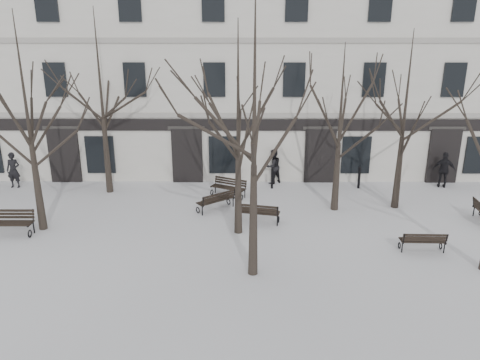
{
  "coord_description": "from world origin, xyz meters",
  "views": [
    {
      "loc": [
        -0.6,
        -15.88,
        7.92
      ],
      "look_at": [
        -0.69,
        3.0,
        1.72
      ],
      "focal_mm": 35.0,
      "sensor_mm": 36.0,
      "label": 1
    }
  ],
  "objects_px": {
    "bench_0": "(8,222)",
    "bench_2": "(423,241)",
    "tree_2": "(254,106)",
    "bench_3": "(229,187)",
    "bench_1": "(258,212)",
    "tree_0": "(25,98)",
    "bench_4": "(217,200)",
    "tree_1": "(238,105)"
  },
  "relations": [
    {
      "from": "tree_0",
      "to": "bench_3",
      "type": "relative_size",
      "value": 4.72
    },
    {
      "from": "tree_1",
      "to": "bench_1",
      "type": "distance_m",
      "value": 4.8
    },
    {
      "from": "tree_0",
      "to": "tree_1",
      "type": "xyz_separation_m",
      "value": [
        8.05,
        -0.3,
        -0.21
      ]
    },
    {
      "from": "bench_3",
      "to": "tree_0",
      "type": "bearing_deg",
      "value": -125.56
    },
    {
      "from": "bench_0",
      "to": "tree_0",
      "type": "bearing_deg",
      "value": 26.05
    },
    {
      "from": "tree_2",
      "to": "bench_4",
      "type": "relative_size",
      "value": 5.08
    },
    {
      "from": "bench_0",
      "to": "bench_1",
      "type": "relative_size",
      "value": 1.04
    },
    {
      "from": "bench_4",
      "to": "tree_1",
      "type": "bearing_deg",
      "value": 74.45
    },
    {
      "from": "tree_0",
      "to": "bench_0",
      "type": "bearing_deg",
      "value": -153.81
    },
    {
      "from": "bench_2",
      "to": "bench_0",
      "type": "bearing_deg",
      "value": -3.43
    },
    {
      "from": "tree_2",
      "to": "bench_1",
      "type": "relative_size",
      "value": 4.73
    },
    {
      "from": "tree_2",
      "to": "bench_3",
      "type": "bearing_deg",
      "value": 97.65
    },
    {
      "from": "bench_2",
      "to": "tree_1",
      "type": "bearing_deg",
      "value": -12.24
    },
    {
      "from": "bench_0",
      "to": "bench_2",
      "type": "xyz_separation_m",
      "value": [
        15.99,
        -1.43,
        -0.1
      ]
    },
    {
      "from": "bench_3",
      "to": "bench_0",
      "type": "bearing_deg",
      "value": -125.75
    },
    {
      "from": "tree_1",
      "to": "bench_2",
      "type": "height_order",
      "value": "tree_1"
    },
    {
      "from": "tree_0",
      "to": "bench_2",
      "type": "height_order",
      "value": "tree_0"
    },
    {
      "from": "tree_2",
      "to": "bench_0",
      "type": "xyz_separation_m",
      "value": [
        -9.69,
        3.08,
        -5.13
      ]
    },
    {
      "from": "tree_2",
      "to": "bench_0",
      "type": "distance_m",
      "value": 11.39
    },
    {
      "from": "tree_0",
      "to": "bench_1",
      "type": "relative_size",
      "value": 4.46
    },
    {
      "from": "bench_3",
      "to": "bench_4",
      "type": "xyz_separation_m",
      "value": [
        -0.5,
        -1.89,
        0.02
      ]
    },
    {
      "from": "tree_1",
      "to": "tree_2",
      "type": "relative_size",
      "value": 0.91
    },
    {
      "from": "bench_0",
      "to": "bench_4",
      "type": "xyz_separation_m",
      "value": [
        8.17,
        2.63,
        -0.05
      ]
    },
    {
      "from": "tree_0",
      "to": "bench_2",
      "type": "xyz_separation_m",
      "value": [
        14.86,
        -1.99,
        -4.91
      ]
    },
    {
      "from": "bench_0",
      "to": "bench_1",
      "type": "height_order",
      "value": "bench_0"
    },
    {
      "from": "tree_2",
      "to": "bench_2",
      "type": "bearing_deg",
      "value": 14.64
    },
    {
      "from": "bench_3",
      "to": "bench_4",
      "type": "bearing_deg",
      "value": -78.11
    },
    {
      "from": "tree_0",
      "to": "tree_2",
      "type": "xyz_separation_m",
      "value": [
        8.56,
        -3.63,
        0.32
      ]
    },
    {
      "from": "bench_0",
      "to": "bench_4",
      "type": "bearing_deg",
      "value": 17.7
    },
    {
      "from": "tree_1",
      "to": "tree_2",
      "type": "xyz_separation_m",
      "value": [
        0.52,
        -3.34,
        0.53
      ]
    },
    {
      "from": "bench_2",
      "to": "bench_3",
      "type": "relative_size",
      "value": 0.9
    },
    {
      "from": "bench_3",
      "to": "bench_4",
      "type": "height_order",
      "value": "bench_4"
    },
    {
      "from": "tree_1",
      "to": "bench_3",
      "type": "height_order",
      "value": "tree_1"
    },
    {
      "from": "tree_1",
      "to": "bench_1",
      "type": "xyz_separation_m",
      "value": [
        0.8,
        0.93,
        -4.65
      ]
    },
    {
      "from": "bench_3",
      "to": "bench_1",
      "type": "bearing_deg",
      "value": -41.86
    },
    {
      "from": "bench_2",
      "to": "bench_3",
      "type": "height_order",
      "value": "bench_3"
    },
    {
      "from": "tree_0",
      "to": "bench_0",
      "type": "distance_m",
      "value": 4.97
    },
    {
      "from": "tree_1",
      "to": "bench_2",
      "type": "xyz_separation_m",
      "value": [
        6.81,
        -1.69,
        -4.7
      ]
    },
    {
      "from": "tree_2",
      "to": "bench_3",
      "type": "xyz_separation_m",
      "value": [
        -1.02,
        7.6,
        -5.2
      ]
    },
    {
      "from": "tree_0",
      "to": "tree_1",
      "type": "distance_m",
      "value": 8.05
    },
    {
      "from": "bench_0",
      "to": "bench_4",
      "type": "relative_size",
      "value": 1.11
    },
    {
      "from": "tree_1",
      "to": "bench_0",
      "type": "height_order",
      "value": "tree_1"
    }
  ]
}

